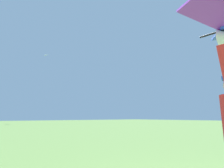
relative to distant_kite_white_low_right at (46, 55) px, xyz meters
The scene contains 1 object.
distant_kite_white_low_right is the anchor object (origin of this frame).
Camera 1 is at (-2.35, -0.43, 1.11)m, focal length 28.18 mm.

